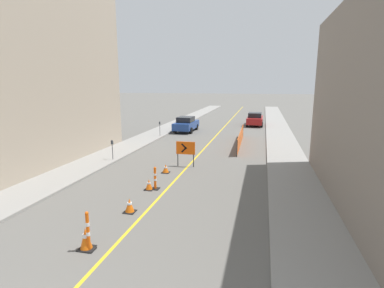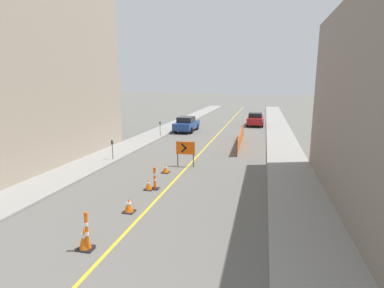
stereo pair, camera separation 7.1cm
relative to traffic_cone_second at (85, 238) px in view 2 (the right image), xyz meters
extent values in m
cube|color=gold|center=(0.76, 27.10, -0.35)|extent=(0.12, 64.56, 0.01)
cube|color=gray|center=(-5.31, 27.10, -0.29)|extent=(2.61, 64.56, 0.12)
cube|color=gray|center=(6.84, 27.10, -0.29)|extent=(2.61, 64.56, 0.12)
cube|color=tan|center=(-9.62, 8.01, 7.61)|extent=(6.00, 15.62, 15.91)
cube|color=black|center=(0.00, 0.00, -0.33)|extent=(0.46, 0.46, 0.03)
cone|color=orange|center=(0.00, 0.00, 0.02)|extent=(0.37, 0.37, 0.68)
cylinder|color=white|center=(0.00, 0.00, 0.10)|extent=(0.19, 0.19, 0.11)
cube|color=black|center=(0.14, 2.82, -0.33)|extent=(0.45, 0.45, 0.03)
cone|color=orange|center=(0.14, 2.82, -0.05)|extent=(0.36, 0.36, 0.54)
cylinder|color=white|center=(0.14, 2.82, 0.02)|extent=(0.19, 0.19, 0.09)
cube|color=black|center=(-0.05, 5.41, -0.33)|extent=(0.41, 0.41, 0.03)
cone|color=orange|center=(-0.05, 5.41, -0.07)|extent=(0.33, 0.33, 0.49)
cylinder|color=white|center=(-0.05, 5.41, -0.01)|extent=(0.17, 0.17, 0.08)
cube|color=black|center=(-0.15, 8.26, -0.33)|extent=(0.45, 0.45, 0.03)
cone|color=orange|center=(-0.15, 8.26, -0.09)|extent=(0.36, 0.36, 0.47)
cylinder|color=white|center=(-0.15, 8.26, -0.03)|extent=(0.19, 0.19, 0.07)
cube|color=black|center=(0.13, -0.05, -0.33)|extent=(0.33, 0.33, 0.04)
cylinder|color=#EF560C|center=(0.13, -0.05, 0.26)|extent=(0.10, 0.10, 1.15)
cylinder|color=white|center=(0.13, -0.05, 0.21)|extent=(0.12, 0.12, 0.12)
cylinder|color=white|center=(0.13, -0.05, 0.52)|extent=(0.12, 0.12, 0.12)
sphere|color=#EF560C|center=(0.13, -0.05, 0.87)|extent=(0.11, 0.11, 0.11)
cube|color=black|center=(0.21, 5.56, -0.33)|extent=(0.38, 0.38, 0.04)
cylinder|color=#EF560C|center=(0.21, 5.56, 0.18)|extent=(0.12, 0.12, 0.98)
cylinder|color=white|center=(0.21, 5.56, 0.13)|extent=(0.13, 0.13, 0.10)
cylinder|color=white|center=(0.21, 5.56, 0.39)|extent=(0.13, 0.13, 0.10)
sphere|color=#EF560C|center=(0.21, 5.56, 0.71)|extent=(0.13, 0.13, 0.13)
cube|color=#EF560C|center=(0.63, 9.81, 0.82)|extent=(1.17, 0.09, 0.79)
cube|color=black|center=(0.55, 9.77, 0.93)|extent=(0.37, 0.03, 0.37)
cube|color=black|center=(0.55, 9.77, 0.71)|extent=(0.37, 0.03, 0.37)
cylinder|color=black|center=(0.14, 9.81, 0.04)|extent=(0.06, 0.06, 0.77)
cylinder|color=black|center=(1.13, 9.81, 0.04)|extent=(0.06, 0.06, 0.77)
cube|color=#EF560C|center=(3.43, 17.18, 0.26)|extent=(0.18, 8.42, 1.21)
cylinder|color=#262626|center=(3.50, 12.97, 0.26)|extent=(0.05, 0.05, 1.21)
cylinder|color=#262626|center=(3.35, 21.39, 0.26)|extent=(0.05, 0.05, 1.21)
cube|color=navy|center=(-2.77, 23.15, 0.33)|extent=(1.94, 4.35, 0.72)
cube|color=black|center=(-2.77, 22.94, 0.97)|extent=(1.59, 1.98, 0.55)
cylinder|color=black|center=(-3.62, 24.48, -0.03)|extent=(0.24, 0.65, 0.64)
cylinder|color=black|center=(-1.91, 24.48, -0.03)|extent=(0.24, 0.65, 0.64)
cylinder|color=black|center=(-3.62, 21.82, -0.03)|extent=(0.24, 0.65, 0.64)
cylinder|color=black|center=(-1.91, 21.82, -0.03)|extent=(0.24, 0.65, 0.64)
cube|color=maroon|center=(4.22, 29.39, 0.33)|extent=(1.87, 4.33, 0.72)
cube|color=black|center=(4.22, 29.18, 0.97)|extent=(1.56, 1.96, 0.55)
cylinder|color=black|center=(3.37, 30.72, -0.03)|extent=(0.23, 0.64, 0.64)
cylinder|color=black|center=(5.08, 30.72, -0.03)|extent=(0.23, 0.64, 0.64)
cylinder|color=black|center=(3.37, 28.06, -0.03)|extent=(0.23, 0.64, 0.64)
cylinder|color=black|center=(5.08, 28.06, -0.03)|extent=(0.23, 0.64, 0.64)
cylinder|color=#4C4C51|center=(-4.36, 19.27, 0.33)|extent=(0.05, 0.05, 1.10)
cube|color=#33383D|center=(-4.36, 19.27, 0.99)|extent=(0.12, 0.10, 0.22)
sphere|color=#33383D|center=(-4.36, 19.27, 1.10)|extent=(0.11, 0.11, 0.11)
cylinder|color=#4C4C51|center=(-4.36, 9.95, 0.29)|extent=(0.05, 0.05, 1.02)
cube|color=#33383D|center=(-4.36, 9.95, 0.91)|extent=(0.12, 0.10, 0.22)
sphere|color=#33383D|center=(-4.36, 9.95, 1.02)|extent=(0.11, 0.11, 0.11)
camera|label=1|loc=(5.14, -7.46, 4.69)|focal=28.00mm
camera|label=2|loc=(5.20, -7.45, 4.69)|focal=28.00mm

